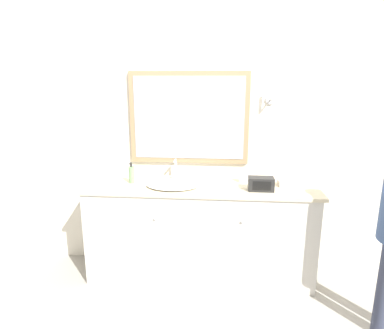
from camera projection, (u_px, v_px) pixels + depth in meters
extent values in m
plane|color=#9E998E|center=(198.00, 291.00, 3.07)|extent=(14.00, 14.00, 0.00)
cube|color=silver|center=(202.00, 140.00, 3.29)|extent=(8.00, 0.06, 2.55)
cube|color=#997A56|center=(189.00, 118.00, 3.20)|extent=(1.12, 0.04, 0.85)
cube|color=#9EA8B2|center=(189.00, 118.00, 3.18)|extent=(1.03, 0.01, 0.76)
cylinder|color=silver|center=(271.00, 99.00, 3.10)|extent=(0.09, 0.01, 0.09)
cylinder|color=silver|center=(271.00, 100.00, 3.05)|extent=(0.02, 0.10, 0.02)
cylinder|color=white|center=(273.00, 92.00, 2.98)|extent=(0.02, 0.02, 0.14)
cube|color=beige|center=(200.00, 233.00, 3.21)|extent=(2.06, 0.49, 0.88)
cube|color=beige|center=(200.00, 188.00, 3.10)|extent=(2.12, 0.52, 0.03)
sphere|color=silver|center=(155.00, 219.00, 2.93)|extent=(0.02, 0.02, 0.02)
sphere|color=silver|center=(242.00, 222.00, 2.87)|extent=(0.02, 0.02, 0.02)
ellipsoid|color=white|center=(173.00, 184.00, 3.09)|extent=(0.48, 0.36, 0.03)
cylinder|color=silver|center=(176.00, 178.00, 3.28)|extent=(0.06, 0.06, 0.03)
cylinder|color=silver|center=(176.00, 168.00, 3.26)|extent=(0.02, 0.02, 0.17)
cylinder|color=silver|center=(175.00, 161.00, 3.20)|extent=(0.02, 0.07, 0.02)
cylinder|color=white|center=(168.00, 177.00, 3.28)|extent=(0.06, 0.02, 0.02)
cylinder|color=white|center=(183.00, 177.00, 3.27)|extent=(0.05, 0.02, 0.02)
cylinder|color=#709966|center=(132.00, 175.00, 3.17)|extent=(0.05, 0.05, 0.15)
cylinder|color=black|center=(131.00, 165.00, 3.15)|extent=(0.02, 0.02, 0.04)
cube|color=black|center=(131.00, 163.00, 3.13)|extent=(0.02, 0.03, 0.01)
cube|color=black|center=(261.00, 184.00, 2.96)|extent=(0.22, 0.12, 0.12)
cube|color=black|center=(262.00, 186.00, 2.91)|extent=(0.16, 0.01, 0.08)
cube|color=#B2B2B7|center=(244.00, 176.00, 3.18)|extent=(0.08, 0.01, 0.12)
cube|color=beige|center=(244.00, 177.00, 3.18)|extent=(0.06, 0.00, 0.09)
cube|color=#B7A899|center=(289.00, 183.00, 3.10)|extent=(0.19, 0.13, 0.05)
cylinder|color=#33384C|center=(384.00, 288.00, 2.48)|extent=(0.11, 0.11, 0.76)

